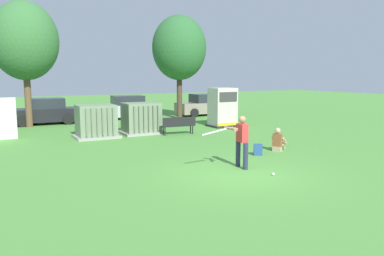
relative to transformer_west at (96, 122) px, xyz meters
name	(u,v)px	position (x,y,z in m)	size (l,w,h in m)	color
ground_plane	(238,174)	(2.23, -8.97, -0.79)	(96.00, 96.00, 0.00)	#51933D
transformer_west	(96,122)	(0.00, 0.00, 0.00)	(2.10, 1.70, 1.62)	#9E9B93
transformer_mid_west	(141,119)	(2.42, 0.20, 0.00)	(2.10, 1.70, 1.62)	#9E9B93
generator_enclosure	(223,108)	(7.67, 0.53, 0.35)	(1.60, 1.40, 2.30)	#262626
park_bench	(179,124)	(4.00, -1.04, -0.25)	(1.83, 0.55, 0.92)	black
batter	(241,139)	(2.72, -8.39, 0.19)	(1.61, 0.72, 1.74)	#282D4C
sports_ball	(273,174)	(3.07, -9.66, -0.74)	(0.09, 0.09, 0.09)	white
seated_spectator	(278,142)	(5.76, -6.73, -0.41)	(0.79, 0.67, 0.96)	tan
backpack	(258,150)	(4.50, -7.04, -0.57)	(0.38, 0.36, 0.44)	#264C8C
tree_left	(25,41)	(-2.57, 5.68, 4.20)	(3.80, 3.80, 7.27)	brown
tree_center_left	(179,48)	(7.18, 5.37, 4.09)	(3.72, 3.72, 7.11)	#4C3828
parked_car_left_of_center	(45,112)	(-1.57, 6.66, -0.04)	(4.26, 2.04, 1.62)	black
parked_car_right_of_center	(126,108)	(3.88, 7.16, -0.04)	(4.29, 2.11, 1.62)	#B2B2B7
parked_car_rightmost	(204,105)	(9.84, 6.54, -0.04)	(4.23, 1.97, 1.62)	gray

